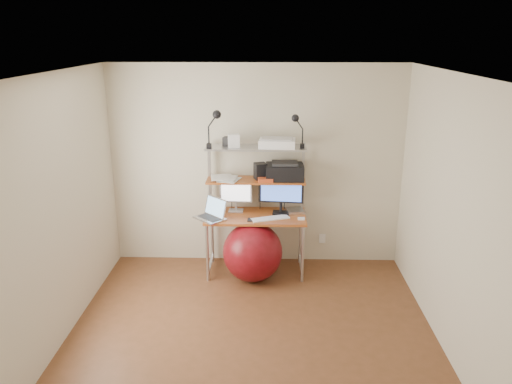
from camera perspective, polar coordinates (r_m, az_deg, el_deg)
room at (r=4.46m, az=-0.58°, el=-2.95°), size 3.60×3.60×3.60m
computer_desk at (r=5.97m, az=-0.03°, el=-0.52°), size 1.20×0.60×1.57m
wall_outlet at (r=6.50m, az=7.58°, el=-5.30°), size 0.08×0.01×0.12m
monitor_silver at (r=6.06m, az=-2.31°, el=-0.09°), size 0.39×0.14×0.44m
monitor_black at (r=5.98m, az=2.89°, el=0.04°), size 0.54×0.17×0.54m
laptop at (r=5.90m, az=-4.98°, el=-2.51°), size 0.45×0.45×0.31m
keyboard at (r=5.87m, az=1.65°, el=-3.04°), size 0.47×0.28×0.01m
mouse at (r=5.87m, az=5.20°, el=-3.05°), size 0.08×0.05×0.02m
mac_mini at (r=6.09m, az=4.48°, el=-2.16°), size 0.25×0.25×0.04m
phone at (r=5.83m, az=-0.67°, el=-3.19°), size 0.07×0.12×0.01m
printer at (r=5.97m, az=3.30°, el=2.39°), size 0.45×0.31×0.21m
nas_cube at (r=5.96m, az=0.50°, el=2.40°), size 0.17×0.17×0.20m
red_box at (r=5.87m, az=1.09°, el=1.38°), size 0.18×0.13×0.05m
scanner at (r=5.85m, az=2.44°, el=5.64°), size 0.44×0.30×0.11m
box_white at (r=5.84m, az=-2.56°, el=5.87°), size 0.15×0.13×0.15m
box_grey at (r=5.94m, az=-3.25°, el=5.81°), size 0.12×0.12×0.10m
clip_lamp_left at (r=5.74m, az=-4.70°, el=8.12°), size 0.18×0.10×0.44m
clip_lamp_right at (r=5.77m, az=4.68°, el=7.80°), size 0.16×0.09×0.39m
exercise_ball at (r=5.94m, az=-0.39°, el=-6.87°), size 0.71×0.71×0.71m
paper_stack at (r=5.99m, az=-3.62°, el=1.61°), size 0.38×0.41×0.03m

